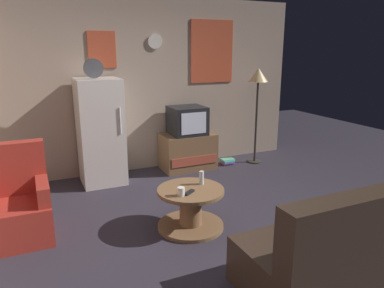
# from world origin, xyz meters

# --- Properties ---
(ground_plane) EXTENTS (12.00, 12.00, 0.00)m
(ground_plane) POSITION_xyz_m (0.00, 0.00, 0.00)
(ground_plane) COLOR #2D2833
(wall_with_art) EXTENTS (5.20, 0.12, 2.67)m
(wall_with_art) POSITION_xyz_m (0.01, 2.45, 1.34)
(wall_with_art) COLOR tan
(wall_with_art) RESTS_ON ground_plane
(fridge) EXTENTS (0.60, 0.62, 1.77)m
(fridge) POSITION_xyz_m (-0.79, 2.05, 0.75)
(fridge) COLOR silver
(fridge) RESTS_ON ground_plane
(tv_stand) EXTENTS (0.84, 0.53, 0.58)m
(tv_stand) POSITION_xyz_m (0.58, 2.09, 0.29)
(tv_stand) COLOR brown
(tv_stand) RESTS_ON ground_plane
(crt_tv) EXTENTS (0.54, 0.51, 0.44)m
(crt_tv) POSITION_xyz_m (0.58, 2.09, 0.80)
(crt_tv) COLOR black
(crt_tv) RESTS_ON tv_stand
(standing_lamp) EXTENTS (0.32, 0.32, 1.59)m
(standing_lamp) POSITION_xyz_m (1.77, 1.93, 1.36)
(standing_lamp) COLOR #332D28
(standing_lamp) RESTS_ON ground_plane
(coffee_table) EXTENTS (0.72, 0.72, 0.45)m
(coffee_table) POSITION_xyz_m (-0.20, 0.24, 0.22)
(coffee_table) COLOR brown
(coffee_table) RESTS_ON ground_plane
(wine_glass) EXTENTS (0.05, 0.05, 0.15)m
(wine_glass) POSITION_xyz_m (-0.03, 0.32, 0.52)
(wine_glass) COLOR silver
(wine_glass) RESTS_ON coffee_table
(mug_ceramic_white) EXTENTS (0.08, 0.08, 0.09)m
(mug_ceramic_white) POSITION_xyz_m (-0.37, 0.11, 0.49)
(mug_ceramic_white) COLOR silver
(mug_ceramic_white) RESTS_ON coffee_table
(remote_control) EXTENTS (0.15, 0.12, 0.02)m
(remote_control) POSITION_xyz_m (-0.27, 0.13, 0.46)
(remote_control) COLOR black
(remote_control) RESTS_ON coffee_table
(armchair) EXTENTS (0.68, 0.68, 0.96)m
(armchair) POSITION_xyz_m (-1.92, 0.81, 0.34)
(armchair) COLOR #A52D23
(armchair) RESTS_ON ground_plane
(couch) EXTENTS (1.70, 0.80, 0.92)m
(couch) POSITION_xyz_m (0.55, -1.19, 0.31)
(couch) COLOR #38281E
(couch) RESTS_ON ground_plane
(book_stack) EXTENTS (0.22, 0.17, 0.09)m
(book_stack) POSITION_xyz_m (1.28, 2.02, 0.05)
(book_stack) COLOR #C680C2
(book_stack) RESTS_ON ground_plane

